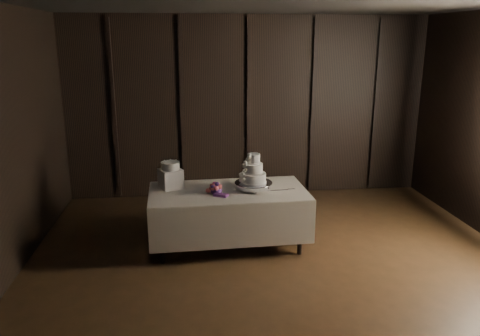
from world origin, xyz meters
name	(u,v)px	position (x,y,z in m)	size (l,w,h in m)	color
room	(295,160)	(0.00, 0.00, 1.50)	(6.08, 7.08, 3.08)	black
display_table	(228,216)	(-0.52, 1.39, 0.42)	(2.03, 1.11, 0.76)	silver
cake_stand	(254,186)	(-0.20, 1.40, 0.81)	(0.48, 0.48, 0.09)	silver
wedding_cake	(252,172)	(-0.22, 1.38, 1.00)	(0.36, 0.31, 0.38)	white
bouquet	(216,189)	(-0.68, 1.29, 0.82)	(0.28, 0.38, 0.18)	#B33E43
box_pedestal	(171,179)	(-1.25, 1.57, 0.89)	(0.26, 0.26, 0.25)	white
small_cake	(170,166)	(-1.25, 1.57, 1.06)	(0.24, 0.24, 0.10)	white
cake_knife	(277,190)	(0.09, 1.30, 0.77)	(0.37, 0.02, 0.01)	silver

